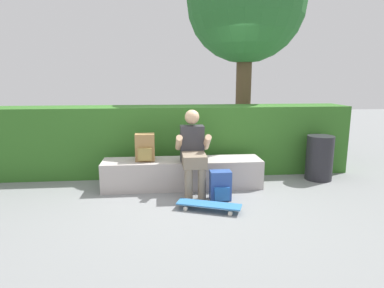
% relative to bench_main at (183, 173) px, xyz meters
% --- Properties ---
extents(ground_plane, '(24.00, 24.00, 0.00)m').
position_rel_bench_main_xyz_m(ground_plane, '(0.00, -0.41, -0.21)').
color(ground_plane, gray).
extents(bench_main, '(2.36, 0.50, 0.43)m').
position_rel_bench_main_xyz_m(bench_main, '(0.00, 0.00, 0.00)').
color(bench_main, '#B0A8A4').
rests_on(bench_main, ground).
extents(person_skater, '(0.49, 0.62, 1.18)m').
position_rel_bench_main_xyz_m(person_skater, '(0.14, -0.22, 0.42)').
color(person_skater, '#333338').
rests_on(person_skater, ground).
extents(skateboard_near_person, '(0.82, 0.47, 0.09)m').
position_rel_bench_main_xyz_m(skateboard_near_person, '(0.26, -0.94, -0.14)').
color(skateboard_near_person, teal).
rests_on(skateboard_near_person, ground).
extents(backpack_on_bench, '(0.28, 0.23, 0.40)m').
position_rel_bench_main_xyz_m(backpack_on_bench, '(-0.55, -0.01, 0.41)').
color(backpack_on_bench, '#A37A47').
rests_on(backpack_on_bench, bench_main).
extents(backpack_on_ground, '(0.28, 0.23, 0.40)m').
position_rel_bench_main_xyz_m(backpack_on_ground, '(0.47, -0.58, -0.02)').
color(backpack_on_ground, '#2D4C99').
rests_on(backpack_on_ground, ground).
extents(hedge_row, '(6.16, 0.67, 1.15)m').
position_rel_bench_main_xyz_m(hedge_row, '(-0.20, 0.80, 0.36)').
color(hedge_row, '#326A24').
rests_on(hedge_row, ground).
extents(tree_behind_bench, '(2.26, 2.26, 4.17)m').
position_rel_bench_main_xyz_m(tree_behind_bench, '(1.35, 1.76, 2.79)').
color(tree_behind_bench, brown).
rests_on(tree_behind_bench, ground).
extents(trash_bin, '(0.42, 0.42, 0.72)m').
position_rel_bench_main_xyz_m(trash_bin, '(2.23, 0.17, 0.15)').
color(trash_bin, '#232328').
rests_on(trash_bin, ground).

